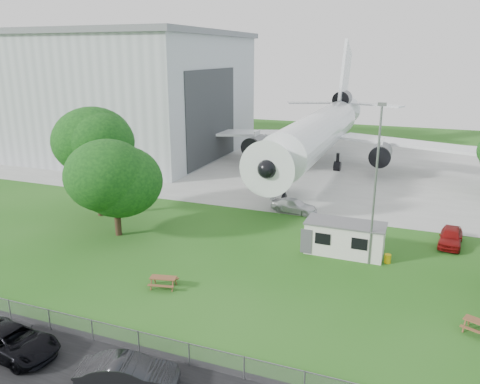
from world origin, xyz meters
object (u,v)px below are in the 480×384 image
(car_centre_sedan, at_px, (127,374))
(airliner, at_px, (320,130))
(picnic_west, at_px, (164,287))
(picnic_east, at_px, (479,334))
(site_cabin, at_px, (345,238))
(hangar, at_px, (101,92))

(car_centre_sedan, bearing_deg, airliner, -16.44)
(picnic_west, height_order, picnic_east, same)
(picnic_east, bearing_deg, car_centre_sedan, -123.20)
(airliner, bearing_deg, picnic_east, -65.03)
(airliner, height_order, picnic_east, airliner)
(site_cabin, distance_m, picnic_west, 14.74)
(picnic_west, height_order, car_centre_sedan, car_centre_sedan)
(airliner, xyz_separation_m, picnic_east, (17.16, -36.86, -5.27))
(picnic_east, bearing_deg, airliner, 137.15)
(airliner, height_order, picnic_west, airliner)
(car_centre_sedan, bearing_deg, hangar, 19.87)
(hangar, relative_size, picnic_east, 23.89)
(site_cabin, bearing_deg, car_centre_sedan, -109.82)
(airliner, height_order, site_cabin, airliner)
(hangar, distance_m, site_cabin, 53.14)
(picnic_east, xyz_separation_m, car_centre_sedan, (-16.09, -11.11, 0.79))
(airliner, distance_m, picnic_east, 41.00)
(hangar, xyz_separation_m, airliner, (35.97, -0.14, -4.14))
(picnic_west, bearing_deg, car_centre_sedan, -81.60)
(hangar, xyz_separation_m, picnic_west, (33.51, -38.68, -9.41))
(car_centre_sedan, bearing_deg, picnic_west, 2.80)
(picnic_west, xyz_separation_m, picnic_east, (19.62, 1.69, 0.00))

